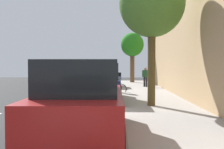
{
  "coord_description": "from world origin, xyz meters",
  "views": [
    {
      "loc": [
        1.65,
        -11.03,
        1.87
      ],
      "look_at": [
        1.22,
        5.77,
        1.31
      ],
      "focal_mm": 43.03,
      "sensor_mm": 36.0,
      "label": 1
    }
  ],
  "objects": [
    {
      "name": "sidewalk",
      "position": [
        3.41,
        0.0,
        0.08
      ],
      "size": [
        3.12,
        39.37,
        0.17
      ],
      "primitive_type": "cube",
      "color": "#A19C97",
      "rests_on": "ground"
    },
    {
      "name": "lane_stripe_bike_edge",
      "position": [
        0.3,
        0.0,
        0.0
      ],
      "size": [
        0.12,
        39.37,
        0.01
      ],
      "primitive_type": "cube",
      "color": "white",
      "rests_on": "ground"
    },
    {
      "name": "bicycle_at_curb",
      "position": [
        1.3,
        6.4,
        0.37
      ],
      "size": [
        1.73,
        0.46,
        0.75
      ],
      "color": "black",
      "rests_on": "ground"
    },
    {
      "name": "parked_sedan_grey_far",
      "position": [
        0.81,
        10.55,
        0.75
      ],
      "size": [
        1.96,
        4.46,
        1.52
      ],
      "color": "slate",
      "rests_on": "ground"
    },
    {
      "name": "curb_edge",
      "position": [
        1.77,
        0.0,
        0.08
      ],
      "size": [
        0.16,
        39.37,
        0.17
      ],
      "primitive_type": "cube",
      "color": "gray",
      "rests_on": "ground"
    },
    {
      "name": "street_tree_mid_block",
      "position": [
        3.04,
        0.39,
        4.47
      ],
      "size": [
        2.77,
        2.77,
        5.78
      ],
      "color": "#504220",
      "rests_on": "sidewalk"
    },
    {
      "name": "parked_suv_red_second",
      "position": [
        0.76,
        -4.5,
        1.03
      ],
      "size": [
        2.02,
        4.72,
        1.99
      ],
      "color": "maroon",
      "rests_on": "ground"
    },
    {
      "name": "lane_stripe_centre",
      "position": [
        -2.99,
        0.32,
        0.0
      ],
      "size": [
        0.14,
        40.0,
        0.01
      ],
      "color": "white",
      "rests_on": "ground"
    },
    {
      "name": "building_facade",
      "position": [
        5.21,
        0.0,
        3.07
      ],
      "size": [
        0.5,
        39.37,
        6.14
      ],
      "primitive_type": "cube",
      "color": "tan",
      "rests_on": "ground"
    },
    {
      "name": "street_tree_far_end",
      "position": [
        3.04,
        16.62,
        3.93
      ],
      "size": [
        2.35,
        2.35,
        5.08
      ],
      "color": "brown",
      "rests_on": "sidewalk"
    },
    {
      "name": "cyclist_with_backpack",
      "position": [
        1.53,
        5.95,
        1.12
      ],
      "size": [
        0.44,
        0.62,
        1.81
      ],
      "color": "#C6B284",
      "rests_on": "ground"
    },
    {
      "name": "ground",
      "position": [
        0.0,
        0.0,
        0.0
      ],
      "size": [
        62.99,
        62.99,
        0.0
      ],
      "primitive_type": "plane",
      "color": "#2D2D2D"
    },
    {
      "name": "parked_suv_dark_blue_mid",
      "position": [
        0.8,
        2.21,
        1.03
      ],
      "size": [
        2.0,
        4.72,
        1.99
      ],
      "color": "navy",
      "rests_on": "ground"
    },
    {
      "name": "pedestrian_on_phone",
      "position": [
        3.81,
        10.65,
        1.05
      ],
      "size": [
        0.51,
        0.42,
        1.58
      ],
      "color": "black",
      "rests_on": "sidewalk"
    }
  ]
}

